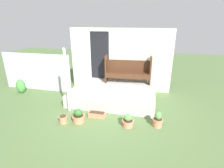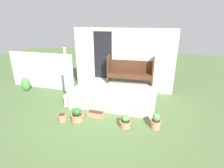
# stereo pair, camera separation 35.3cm
# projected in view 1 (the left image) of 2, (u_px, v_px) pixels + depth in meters

# --- Properties ---
(ground_plane) EXTENTS (24.00, 24.00, 0.00)m
(ground_plane) POSITION_uv_depth(u_px,v_px,m) (105.00, 113.00, 5.79)
(ground_plane) COLOR #516B3D
(porch_slab) EXTENTS (3.09, 2.22, 0.45)m
(porch_slab) POSITION_uv_depth(u_px,v_px,m) (114.00, 94.00, 6.71)
(porch_slab) COLOR #B2AFA8
(porch_slab) RESTS_ON ground_plane
(house_wall) EXTENTS (4.29, 0.08, 2.60)m
(house_wall) POSITION_uv_depth(u_px,v_px,m) (119.00, 60.00, 7.38)
(house_wall) COLOR beige
(house_wall) RESTS_ON ground_plane
(fence_corrugated) EXTENTS (3.13, 0.05, 1.60)m
(fence_corrugated) POSITION_uv_depth(u_px,v_px,m) (36.00, 72.00, 7.47)
(fence_corrugated) COLOR #ADB2B7
(fence_corrugated) RESTS_ON ground_plane
(support_post) EXTENTS (0.08, 0.08, 2.11)m
(support_post) POSITION_uv_depth(u_px,v_px,m) (67.00, 81.00, 5.59)
(support_post) COLOR white
(support_post) RESTS_ON ground_plane
(bench) EXTENTS (1.86, 0.55, 1.13)m
(bench) POSITION_uv_depth(u_px,v_px,m) (128.00, 70.00, 7.07)
(bench) COLOR #422616
(bench) RESTS_ON porch_slab
(flower_pot_left) EXTENTS (0.26, 0.26, 0.22)m
(flower_pot_left) POSITION_uv_depth(u_px,v_px,m) (63.00, 119.00, 5.20)
(flower_pot_left) COLOR tan
(flower_pot_left) RESTS_ON ground_plane
(flower_pot_middle) EXTENTS (0.37, 0.37, 0.42)m
(flower_pot_middle) POSITION_uv_depth(u_px,v_px,m) (78.00, 117.00, 5.22)
(flower_pot_middle) COLOR tan
(flower_pot_middle) RESTS_ON ground_plane
(flower_pot_right) EXTENTS (0.34, 0.34, 0.39)m
(flower_pot_right) POSITION_uv_depth(u_px,v_px,m) (128.00, 121.00, 5.00)
(flower_pot_right) COLOR tan
(flower_pot_right) RESTS_ON ground_plane
(flower_pot_far_right) EXTENTS (0.30, 0.30, 0.47)m
(flower_pot_far_right) POSITION_uv_depth(u_px,v_px,m) (158.00, 120.00, 4.99)
(flower_pot_far_right) COLOR tan
(flower_pot_far_right) RESTS_ON ground_plane
(planter_box_rect) EXTENTS (0.54, 0.21, 0.16)m
(planter_box_rect) POSITION_uv_depth(u_px,v_px,m) (97.00, 115.00, 5.52)
(planter_box_rect) COLOR tan
(planter_box_rect) RESTS_ON ground_plane
(shrub_by_fence) EXTENTS (0.37, 0.33, 0.59)m
(shrub_by_fence) POSITION_uv_depth(u_px,v_px,m) (21.00, 86.00, 7.27)
(shrub_by_fence) COLOR #478C3D
(shrub_by_fence) RESTS_ON ground_plane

